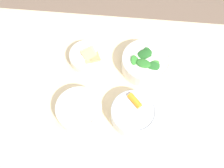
# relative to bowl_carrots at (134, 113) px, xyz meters

# --- Properties ---
(ground_plane) EXTENTS (10.00, 10.00, 0.00)m
(ground_plane) POSITION_rel_bowl_carrots_xyz_m (0.04, -0.03, -0.77)
(ground_plane) COLOR brown
(dining_table) EXTENTS (1.22, 0.85, 0.74)m
(dining_table) POSITION_rel_bowl_carrots_xyz_m (0.04, -0.03, -0.14)
(dining_table) COLOR beige
(dining_table) RESTS_ON ground_plane
(bowl_carrots) EXTENTS (0.15, 0.15, 0.07)m
(bowl_carrots) POSITION_rel_bowl_carrots_xyz_m (0.00, 0.00, 0.00)
(bowl_carrots) COLOR silver
(bowl_carrots) RESTS_ON dining_table
(bowl_greens) EXTENTS (0.18, 0.18, 0.09)m
(bowl_greens) POSITION_rel_bowl_carrots_xyz_m (-0.03, -0.21, 0.00)
(bowl_greens) COLOR silver
(bowl_greens) RESTS_ON dining_table
(bowl_beans_hotdog) EXTENTS (0.16, 0.16, 0.05)m
(bowl_beans_hotdog) POSITION_rel_bowl_carrots_xyz_m (0.19, 0.00, -0.01)
(bowl_beans_hotdog) COLOR silver
(bowl_beans_hotdog) RESTS_ON dining_table
(bowl_cookies) EXTENTS (0.14, 0.14, 0.05)m
(bowl_cookies) POSITION_rel_bowl_carrots_xyz_m (0.19, -0.22, -0.01)
(bowl_cookies) COLOR silver
(bowl_cookies) RESTS_ON dining_table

